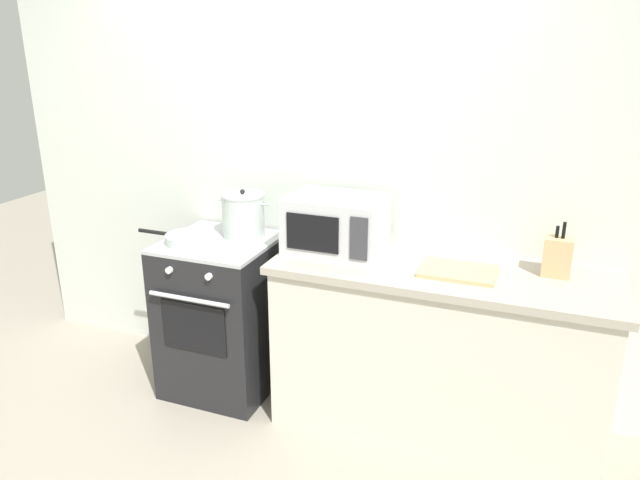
# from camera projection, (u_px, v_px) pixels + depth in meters

# --- Properties ---
(ground_plane) EXTENTS (10.00, 10.00, 0.00)m
(ground_plane) POSITION_uv_depth(u_px,v_px,m) (228.00, 458.00, 3.04)
(ground_plane) COLOR #9E9384
(back_wall) EXTENTS (4.40, 0.10, 2.50)m
(back_wall) POSITION_uv_depth(u_px,v_px,m) (350.00, 179.00, 3.39)
(back_wall) COLOR silver
(back_wall) RESTS_ON ground_plane
(lower_cabinet_right) EXTENTS (1.64, 0.56, 0.88)m
(lower_cabinet_right) POSITION_uv_depth(u_px,v_px,m) (436.00, 355.00, 3.14)
(lower_cabinet_right) COLOR beige
(lower_cabinet_right) RESTS_ON ground_plane
(countertop_right) EXTENTS (1.70, 0.60, 0.04)m
(countertop_right) POSITION_uv_depth(u_px,v_px,m) (442.00, 273.00, 2.99)
(countertop_right) COLOR #ADA393
(countertop_right) RESTS_ON lower_cabinet_right
(stove) EXTENTS (0.60, 0.64, 0.92)m
(stove) POSITION_uv_depth(u_px,v_px,m) (223.00, 315.00, 3.54)
(stove) COLOR black
(stove) RESTS_ON ground_plane
(stock_pot) EXTENTS (0.33, 0.24, 0.28)m
(stock_pot) POSITION_uv_depth(u_px,v_px,m) (243.00, 215.00, 3.42)
(stock_pot) COLOR silver
(stock_pot) RESTS_ON stove
(frying_pan) EXTENTS (0.46, 0.26, 0.05)m
(frying_pan) POSITION_uv_depth(u_px,v_px,m) (188.00, 238.00, 3.35)
(frying_pan) COLOR silver
(frying_pan) RESTS_ON stove
(microwave) EXTENTS (0.50, 0.37, 0.30)m
(microwave) POSITION_uv_depth(u_px,v_px,m) (336.00, 224.00, 3.18)
(microwave) COLOR silver
(microwave) RESTS_ON countertop_right
(cutting_board) EXTENTS (0.36, 0.26, 0.02)m
(cutting_board) POSITION_uv_depth(u_px,v_px,m) (458.00, 271.00, 2.93)
(cutting_board) COLOR tan
(cutting_board) RESTS_ON countertop_right
(knife_block) EXTENTS (0.13, 0.10, 0.27)m
(knife_block) POSITION_uv_depth(u_px,v_px,m) (557.00, 256.00, 2.88)
(knife_block) COLOR tan
(knife_block) RESTS_ON countertop_right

